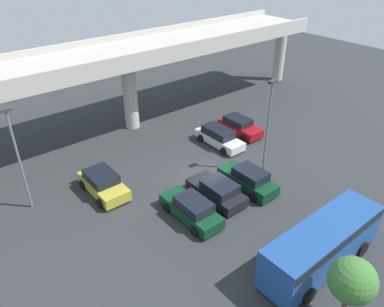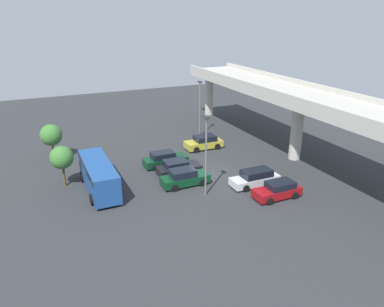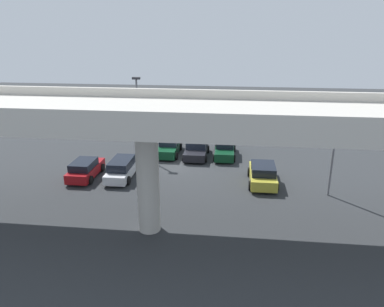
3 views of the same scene
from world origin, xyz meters
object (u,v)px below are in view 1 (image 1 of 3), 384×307
(parked_car_2, at_px, (217,191))
(lamp_post_near_aisle, at_px, (268,120))
(parked_car_5, at_px, (239,126))
(parked_car_4, at_px, (219,137))
(shuttle_bus, at_px, (322,243))
(parked_car_0, at_px, (103,183))
(parked_car_1, at_px, (192,209))
(parked_car_3, at_px, (248,179))
(tree_front_right, at_px, (352,281))
(lamp_post_mid_lot, at_px, (17,152))

(parked_car_2, height_order, lamp_post_near_aisle, lamp_post_near_aisle)
(parked_car_2, distance_m, parked_car_5, 10.43)
(parked_car_4, relative_size, shuttle_bus, 0.59)
(parked_car_0, relative_size, lamp_post_near_aisle, 0.61)
(parked_car_1, bearing_deg, parked_car_5, -59.28)
(parked_car_0, relative_size, parked_car_2, 1.01)
(parked_car_0, height_order, parked_car_2, parked_car_0)
(parked_car_1, xyz_separation_m, shuttle_bus, (3.03, -7.61, 0.91))
(parked_car_3, relative_size, tree_front_right, 1.16)
(parked_car_0, height_order, lamp_post_mid_lot, lamp_post_mid_lot)
(parked_car_4, distance_m, lamp_post_near_aisle, 6.38)
(parked_car_0, distance_m, parked_car_5, 14.23)
(parked_car_2, xyz_separation_m, parked_car_3, (2.67, -0.43, 0.05))
(tree_front_right, bearing_deg, parked_car_3, 66.32)
(parked_car_3, bearing_deg, lamp_post_near_aisle, -71.34)
(parked_car_5, distance_m, shuttle_bus, 16.36)
(lamp_post_near_aisle, distance_m, tree_front_right, 13.59)
(parked_car_3, bearing_deg, parked_car_4, -24.37)
(parked_car_5, xyz_separation_m, lamp_post_near_aisle, (-3.07, -5.67, 3.66))
(parked_car_4, bearing_deg, lamp_post_near_aisle, -1.10)
(lamp_post_mid_lot, bearing_deg, parked_car_4, -5.98)
(parked_car_1, relative_size, parked_car_4, 0.99)
(lamp_post_near_aisle, bearing_deg, parked_car_4, 88.90)
(parked_car_1, height_order, parked_car_4, parked_car_1)
(parked_car_5, height_order, lamp_post_near_aisle, lamp_post_near_aisle)
(parked_car_0, bearing_deg, parked_car_1, 26.74)
(parked_car_2, xyz_separation_m, tree_front_right, (-1.92, -10.90, 2.17))
(parked_car_0, bearing_deg, parked_car_2, 45.15)
(shuttle_bus, bearing_deg, lamp_post_near_aisle, 59.69)
(parked_car_1, distance_m, lamp_post_near_aisle, 8.86)
(parked_car_2, height_order, parked_car_3, parked_car_3)
(parked_car_1, height_order, parked_car_2, parked_car_1)
(parked_car_0, height_order, lamp_post_near_aisle, lamp_post_near_aisle)
(lamp_post_near_aisle, bearing_deg, parked_car_2, -174.93)
(shuttle_bus, relative_size, lamp_post_near_aisle, 1.11)
(parked_car_3, distance_m, lamp_post_mid_lot, 15.67)
(lamp_post_near_aisle, xyz_separation_m, lamp_post_mid_lot, (-15.79, 6.92, -0.04))
(parked_car_2, xyz_separation_m, parked_car_4, (5.46, 5.73, 0.04))
(parked_car_5, xyz_separation_m, tree_front_right, (-10.35, -17.04, 2.17))
(parked_car_1, distance_m, tree_front_right, 10.69)
(parked_car_4, height_order, shuttle_bus, shuttle_bus)
(tree_front_right, bearing_deg, shuttle_bus, 51.10)
(lamp_post_near_aisle, bearing_deg, tree_front_right, -122.62)
(parked_car_0, height_order, shuttle_bus, shuttle_bus)
(parked_car_0, bearing_deg, parked_car_5, 91.52)
(lamp_post_near_aisle, relative_size, tree_front_right, 1.86)
(parked_car_0, distance_m, parked_car_3, 10.49)
(parked_car_0, xyz_separation_m, lamp_post_mid_lot, (-4.64, 1.63, 3.56))
(parked_car_0, relative_size, parked_car_3, 0.97)
(parked_car_4, bearing_deg, lamp_post_mid_lot, -95.98)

